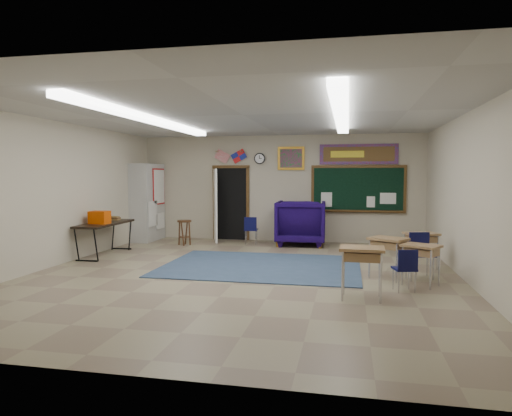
% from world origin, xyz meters
% --- Properties ---
extents(floor, '(9.00, 9.00, 0.00)m').
position_xyz_m(floor, '(0.00, 0.00, 0.00)').
color(floor, '#827759').
rests_on(floor, ground).
extents(back_wall, '(8.00, 0.04, 3.00)m').
position_xyz_m(back_wall, '(0.00, 4.50, 1.50)').
color(back_wall, '#B2A891').
rests_on(back_wall, floor).
extents(front_wall, '(8.00, 0.04, 3.00)m').
position_xyz_m(front_wall, '(0.00, -4.50, 1.50)').
color(front_wall, '#B2A891').
rests_on(front_wall, floor).
extents(left_wall, '(0.04, 9.00, 3.00)m').
position_xyz_m(left_wall, '(-4.00, 0.00, 1.50)').
color(left_wall, '#B2A891').
rests_on(left_wall, floor).
extents(right_wall, '(0.04, 9.00, 3.00)m').
position_xyz_m(right_wall, '(4.00, 0.00, 1.50)').
color(right_wall, '#B2A891').
rests_on(right_wall, floor).
extents(ceiling, '(8.00, 9.00, 0.04)m').
position_xyz_m(ceiling, '(0.00, 0.00, 3.00)').
color(ceiling, beige).
rests_on(ceiling, back_wall).
extents(area_rug, '(4.00, 3.00, 0.02)m').
position_xyz_m(area_rug, '(0.20, 0.80, 0.01)').
color(area_rug, '#32435F').
rests_on(area_rug, floor).
extents(fluorescent_strips, '(3.86, 6.00, 0.10)m').
position_xyz_m(fluorescent_strips, '(0.00, 0.00, 2.94)').
color(fluorescent_strips, white).
rests_on(fluorescent_strips, ceiling).
extents(doorway, '(1.10, 0.89, 2.16)m').
position_xyz_m(doorway, '(-1.50, 4.35, 1.06)').
color(doorway, black).
rests_on(doorway, back_wall).
extents(chalkboard, '(2.55, 0.14, 1.30)m').
position_xyz_m(chalkboard, '(2.20, 4.46, 1.46)').
color(chalkboard, '#4F3416').
rests_on(chalkboard, back_wall).
extents(bulletin_board, '(2.10, 0.05, 0.55)m').
position_xyz_m(bulletin_board, '(2.20, 4.47, 2.45)').
color(bulletin_board, '#AC1C0E').
rests_on(bulletin_board, back_wall).
extents(framed_art_print, '(0.75, 0.05, 0.65)m').
position_xyz_m(framed_art_print, '(0.35, 4.47, 2.35)').
color(framed_art_print, '#B07C22').
rests_on(framed_art_print, back_wall).
extents(wall_clock, '(0.32, 0.05, 0.32)m').
position_xyz_m(wall_clock, '(-0.55, 4.47, 2.35)').
color(wall_clock, black).
rests_on(wall_clock, back_wall).
extents(wall_flags, '(1.16, 0.06, 0.70)m').
position_xyz_m(wall_flags, '(-1.40, 4.44, 2.48)').
color(wall_flags, red).
rests_on(wall_flags, back_wall).
extents(storage_cabinet, '(0.59, 1.25, 2.20)m').
position_xyz_m(storage_cabinet, '(-3.71, 3.85, 1.10)').
color(storage_cabinet, '#A6A6A1').
rests_on(storage_cabinet, floor).
extents(wingback_armchair, '(1.34, 1.38, 1.21)m').
position_xyz_m(wingback_armchair, '(0.70, 3.88, 0.60)').
color(wingback_armchair, '#100532').
rests_on(wingback_armchair, floor).
extents(student_chair_reading, '(0.41, 0.41, 0.75)m').
position_xyz_m(student_chair_reading, '(-0.65, 3.75, 0.37)').
color(student_chair_reading, '#080932').
rests_on(student_chair_reading, floor).
extents(student_chair_desk_a, '(0.43, 0.43, 0.70)m').
position_xyz_m(student_chair_desk_a, '(2.85, -0.73, 0.35)').
color(student_chair_desk_a, '#080932').
rests_on(student_chair_desk_a, floor).
extents(student_chair_desk_b, '(0.48, 0.48, 0.82)m').
position_xyz_m(student_chair_desk_b, '(3.28, 0.34, 0.41)').
color(student_chair_desk_b, '#080932').
rests_on(student_chair_desk_b, floor).
extents(student_desk_front_left, '(0.78, 0.73, 0.75)m').
position_xyz_m(student_desk_front_left, '(2.66, 0.13, 0.42)').
color(student_desk_front_left, olive).
rests_on(student_desk_front_left, floor).
extents(student_desk_front_right, '(0.73, 0.64, 0.73)m').
position_xyz_m(student_desk_front_right, '(3.39, 1.19, 0.41)').
color(student_desk_front_right, olive).
rests_on(student_desk_front_right, floor).
extents(student_desk_back_left, '(0.68, 0.52, 0.80)m').
position_xyz_m(student_desk_back_left, '(2.16, -1.33, 0.44)').
color(student_desk_back_left, olive).
rests_on(student_desk_back_left, floor).
extents(student_desk_back_right, '(0.73, 0.69, 0.71)m').
position_xyz_m(student_desk_back_right, '(3.17, -0.28, 0.39)').
color(student_desk_back_right, olive).
rests_on(student_desk_back_right, floor).
extents(folding_table, '(0.67, 1.88, 1.06)m').
position_xyz_m(folding_table, '(-3.65, 1.36, 0.42)').
color(folding_table, black).
rests_on(folding_table, floor).
extents(wooden_stool, '(0.38, 0.38, 0.67)m').
position_xyz_m(wooden_stool, '(-2.36, 3.18, 0.35)').
color(wooden_stool, '#503318').
rests_on(wooden_stool, floor).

